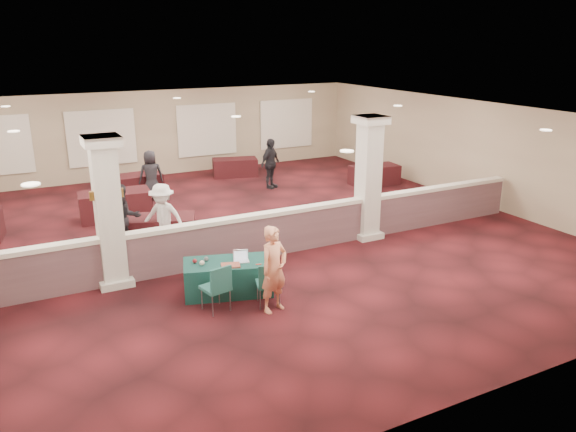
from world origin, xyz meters
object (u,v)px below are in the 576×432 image
conf_chair_main (269,281)px  conf_chair_side (218,285)px  attendee_d (151,175)px  woman (274,269)px  far_table_back_right (235,167)px  far_table_front_right (374,175)px  attendee_b (163,218)px  near_table (228,277)px  attendee_c (270,164)px  far_table_front_center (159,230)px  far_table_back_center (134,186)px  attendee_a (124,220)px  far_table_back_left (115,205)px

conf_chair_main → conf_chair_side: size_ratio=0.96×
conf_chair_side → attendee_d: bearing=72.3°
woman → far_table_back_right: size_ratio=1.03×
conf_chair_main → far_table_front_right: (7.52, 6.97, -0.20)m
far_table_front_right → attendee_b: bearing=-160.6°
near_table → attendee_c: attendee_c is taller
conf_chair_side → attendee_b: bearing=78.6°
near_table → attendee_c: size_ratio=1.02×
near_table → far_table_front_center: 3.52m
far_table_back_center → attendee_a: bearing=-104.8°
conf_chair_main → far_table_back_center: bearing=109.7°
conf_chair_side → far_table_back_right: conf_chair_side is taller
attendee_a → far_table_back_center: bearing=69.2°
far_table_back_right → far_table_front_right: bearing=-41.5°
far_table_front_right → far_table_back_right: 5.28m
woman → far_table_back_left: (-1.56, 7.35, -0.45)m
conf_chair_main → attendee_c: 9.16m
far_table_back_right → attendee_a: attendee_a is taller
near_table → attendee_a: (-1.40, 3.20, 0.53)m
woman → attendee_b: (-1.00, 4.15, -0.01)m
attendee_c → conf_chair_side: bearing=-152.7°
far_table_front_center → attendee_a: attendee_a is taller
far_table_front_center → attendee_c: bearing=37.3°
conf_chair_main → far_table_front_right: bearing=59.4°
conf_chair_side → far_table_back_center: 9.06m
near_table → far_table_back_center: (-0.04, 8.33, 0.03)m
near_table → attendee_a: size_ratio=1.02×
far_table_back_center → attendee_a: attendee_a is taller
conf_chair_side → far_table_front_center: bearing=78.5°
near_table → far_table_front_right: size_ratio=1.04×
far_table_back_left → attendee_c: size_ratio=1.14×
far_table_back_center → attendee_d: attendee_d is taller
far_table_back_left → woman: bearing=-78.0°
far_table_back_right → attendee_c: size_ratio=0.95×
far_table_back_left → far_table_back_right: far_table_back_left is taller
conf_chair_side → far_table_back_left: (-0.57, 6.92, -0.16)m
near_table → attendee_b: attendee_b is taller
far_table_back_center → far_table_back_right: size_ratio=1.10×
far_table_back_center → attendee_b: (-0.46, -5.33, 0.48)m
far_table_front_center → woman: bearing=-77.9°
far_table_back_left → attendee_c: attendee_c is taller
conf_chair_side → attendee_c: 9.40m
far_table_front_right → far_table_back_center: size_ratio=0.94×
far_table_front_center → far_table_back_center: size_ratio=1.00×
attendee_a → attendee_b: size_ratio=1.03×
woman → near_table: bearing=95.8°
conf_chair_side → far_table_back_center: conf_chair_side is taller
attendee_c → conf_chair_main: bearing=-146.7°
attendee_a → attendee_d: 4.89m
attendee_b → far_table_back_center: bearing=122.5°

